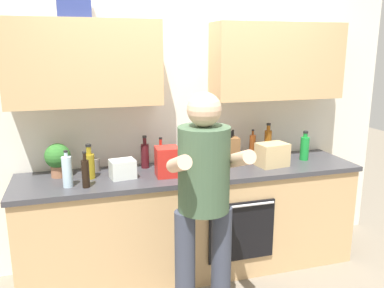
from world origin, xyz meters
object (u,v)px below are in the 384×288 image
object	(u,v)px
bottle_oil	(90,165)
mixing_bowl	(208,165)
grocery_bag_bread	(272,155)
grocery_bag_produce	(123,169)
person_standing	(204,193)
bottle_soy	(85,173)
bottle_water	(67,171)
bottle_syrup	(268,143)
bottle_wine	(145,155)
potted_herb	(58,158)
bottle_soda	(305,148)
knife_block	(232,150)
cup_stoneware	(95,165)
bottle_vinegar	(252,147)
grocery_bag_crisps	(167,162)
bottle_hotsauce	(161,157)

from	to	relation	value
bottle_oil	mixing_bowl	xyz separation A→B (m)	(0.94, -0.07, -0.07)
grocery_bag_bread	grocery_bag_produce	bearing A→B (deg)	178.54
person_standing	bottle_soy	size ratio (longest dim) A/B	6.02
bottle_water	grocery_bag_produce	world-z (taller)	bottle_water
bottle_syrup	bottle_water	world-z (taller)	bottle_syrup
bottle_soy	bottle_oil	xyz separation A→B (m)	(0.04, 0.20, -0.00)
bottle_oil	bottle_wine	xyz separation A→B (m)	(0.46, 0.16, 0.00)
bottle_oil	potted_herb	xyz separation A→B (m)	(-0.23, 0.11, 0.04)
bottle_soda	mixing_bowl	size ratio (longest dim) A/B	1.15
mixing_bowl	bottle_water	bearing A→B (deg)	-175.47
bottle_water	mixing_bowl	distance (m)	1.11
grocery_bag_bread	knife_block	bearing A→B (deg)	147.60
bottle_soda	grocery_bag_produce	distance (m)	1.64
mixing_bowl	knife_block	world-z (taller)	knife_block
bottle_oil	grocery_bag_bread	bearing A→B (deg)	-3.59
bottle_oil	grocery_bag_produce	xyz separation A→B (m)	(0.24, -0.06, -0.04)
cup_stoneware	grocery_bag_bread	xyz separation A→B (m)	(1.47, -0.27, 0.05)
person_standing	bottle_soda	xyz separation A→B (m)	(1.19, 0.71, 0.05)
bottle_soy	bottle_vinegar	size ratio (longest dim) A/B	0.97
bottle_syrup	knife_block	world-z (taller)	bottle_syrup
bottle_wine	potted_herb	distance (m)	0.70
person_standing	mixing_bowl	size ratio (longest dim) A/B	7.04
bottle_soy	bottle_oil	size ratio (longest dim) A/B	0.99
grocery_bag_produce	grocery_bag_bread	bearing A→B (deg)	-1.46
knife_block	grocery_bag_crisps	distance (m)	0.66
bottle_hotsauce	bottle_water	xyz separation A→B (m)	(-0.75, -0.27, 0.02)
grocery_bag_produce	bottle_oil	bearing A→B (deg)	165.67
bottle_syrup	grocery_bag_bread	distance (m)	0.26
bottle_syrup	bottle_soy	bearing A→B (deg)	-167.83
mixing_bowl	potted_herb	xyz separation A→B (m)	(-1.18, 0.18, 0.11)
bottle_oil	mixing_bowl	world-z (taller)	bottle_oil
bottle_hotsauce	bottle_oil	bearing A→B (deg)	-168.72
person_standing	bottle_vinegar	world-z (taller)	person_standing
bottle_oil	bottle_syrup	world-z (taller)	bottle_syrup
person_standing	bottle_oil	bearing A→B (deg)	134.45
mixing_bowl	grocery_bag_produce	size ratio (longest dim) A/B	1.22
knife_block	grocery_bag_crisps	xyz separation A→B (m)	(-0.63, -0.20, -0.00)
bottle_syrup	grocery_bag_crisps	bearing A→B (deg)	-165.66
bottle_soda	bottle_soy	world-z (taller)	bottle_soy
bottle_vinegar	grocery_bag_crisps	size ratio (longest dim) A/B	1.20
bottle_hotsauce	bottle_wine	distance (m)	0.14
bottle_syrup	bottle_wine	bearing A→B (deg)	179.24
bottle_soda	bottle_wine	bearing A→B (deg)	173.34
bottle_oil	knife_block	size ratio (longest dim) A/B	0.94
bottle_syrup	mixing_bowl	size ratio (longest dim) A/B	1.41
bottle_soda	bottle_soy	bearing A→B (deg)	-174.05
cup_stoneware	knife_block	bearing A→B (deg)	-4.07
potted_herb	grocery_bag_produce	size ratio (longest dim) A/B	1.42
bottle_soy	bottle_water	xyz separation A→B (m)	(-0.13, 0.05, 0.01)
knife_block	grocery_bag_produce	distance (m)	0.99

